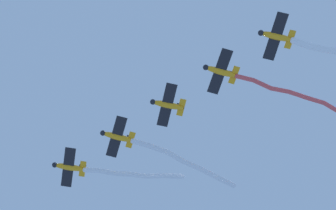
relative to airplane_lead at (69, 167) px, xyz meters
The scene contains 8 objects.
airplane_lead is the anchor object (origin of this frame).
smoke_trail_lead 10.42m from the airplane_lead, 29.02° to the left, with size 14.89×7.86×1.51m.
airplane_left_wing 9.59m from the airplane_lead, 13.45° to the right, with size 5.91×6.80×1.83m.
smoke_trail_left_wing 18.63m from the airplane_lead, 18.32° to the left, with size 13.11×14.24×1.39m.
airplane_right_wing 19.16m from the airplane_lead, 13.41° to the right, with size 5.77×6.99×1.83m.
airplane_slot 28.74m from the airplane_lead, 13.41° to the right, with size 5.91×6.79×1.83m.
smoke_trail_slot 37.82m from the airplane_lead, ahead, with size 15.45×14.96×2.60m.
airplane_trail 38.31m from the airplane_lead, 13.40° to the right, with size 5.79×6.96×1.83m.
Camera 1 is at (33.97, -37.70, 5.13)m, focal length 58.80 mm.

